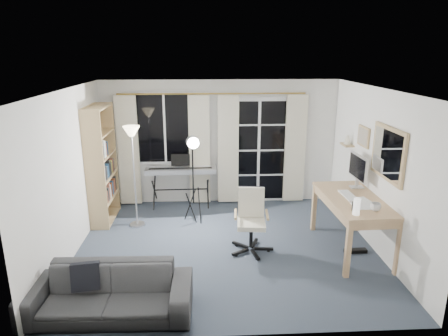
{
  "coord_description": "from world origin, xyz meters",
  "views": [
    {
      "loc": [
        -0.31,
        -5.55,
        2.9
      ],
      "look_at": [
        -0.01,
        0.35,
        1.17
      ],
      "focal_mm": 32.0,
      "sensor_mm": 36.0,
      "label": 1
    }
  ],
  "objects_px": {
    "keyboard_piano": "(181,171)",
    "desk": "(354,204)",
    "monitor": "(358,168)",
    "bookshelf": "(99,168)",
    "office_chair": "(251,214)",
    "mug": "(376,206)",
    "sofa": "(108,285)",
    "torchiere_lamp": "(132,147)",
    "studio_light": "(193,153)"
  },
  "relations": [
    {
      "from": "bookshelf",
      "to": "office_chair",
      "type": "bearing_deg",
      "value": -25.45
    },
    {
      "from": "office_chair",
      "to": "bookshelf",
      "type": "bearing_deg",
      "value": 159.33
    },
    {
      "from": "keyboard_piano",
      "to": "desk",
      "type": "bearing_deg",
      "value": -36.47
    },
    {
      "from": "office_chair",
      "to": "desk",
      "type": "height_order",
      "value": "office_chair"
    },
    {
      "from": "mug",
      "to": "sofa",
      "type": "relative_size",
      "value": 0.07
    },
    {
      "from": "bookshelf",
      "to": "sofa",
      "type": "xyz_separation_m",
      "value": [
        0.7,
        -2.72,
        -0.6
      ]
    },
    {
      "from": "torchiere_lamp",
      "to": "studio_light",
      "type": "distance_m",
      "value": 1.0
    },
    {
      "from": "bookshelf",
      "to": "torchiere_lamp",
      "type": "distance_m",
      "value": 0.82
    },
    {
      "from": "office_chair",
      "to": "sofa",
      "type": "height_order",
      "value": "office_chair"
    },
    {
      "from": "desk",
      "to": "sofa",
      "type": "height_order",
      "value": "desk"
    },
    {
      "from": "torchiere_lamp",
      "to": "monitor",
      "type": "bearing_deg",
      "value": -9.81
    },
    {
      "from": "monitor",
      "to": "sofa",
      "type": "distance_m",
      "value": 4.02
    },
    {
      "from": "bookshelf",
      "to": "monitor",
      "type": "xyz_separation_m",
      "value": [
        4.2,
        -0.89,
        0.19
      ]
    },
    {
      "from": "office_chair",
      "to": "monitor",
      "type": "relative_size",
      "value": 1.57
    },
    {
      "from": "bookshelf",
      "to": "monitor",
      "type": "height_order",
      "value": "bookshelf"
    },
    {
      "from": "monitor",
      "to": "desk",
      "type": "bearing_deg",
      "value": -115.49
    },
    {
      "from": "monitor",
      "to": "mug",
      "type": "bearing_deg",
      "value": -97.72
    },
    {
      "from": "bookshelf",
      "to": "mug",
      "type": "xyz_separation_m",
      "value": [
        4.11,
        -1.84,
        -0.06
      ]
    },
    {
      "from": "desk",
      "to": "monitor",
      "type": "distance_m",
      "value": 0.65
    },
    {
      "from": "sofa",
      "to": "bookshelf",
      "type": "bearing_deg",
      "value": 105.76
    },
    {
      "from": "keyboard_piano",
      "to": "studio_light",
      "type": "xyz_separation_m",
      "value": [
        0.26,
        -0.76,
        0.55
      ]
    },
    {
      "from": "bookshelf",
      "to": "mug",
      "type": "height_order",
      "value": "bookshelf"
    },
    {
      "from": "studio_light",
      "to": "keyboard_piano",
      "type": "bearing_deg",
      "value": 97.82
    },
    {
      "from": "desk",
      "to": "monitor",
      "type": "height_order",
      "value": "monitor"
    },
    {
      "from": "studio_light",
      "to": "desk",
      "type": "bearing_deg",
      "value": -36.26
    },
    {
      "from": "torchiere_lamp",
      "to": "monitor",
      "type": "distance_m",
      "value": 3.62
    },
    {
      "from": "monitor",
      "to": "office_chair",
      "type": "bearing_deg",
      "value": -171.55
    },
    {
      "from": "monitor",
      "to": "sofa",
      "type": "xyz_separation_m",
      "value": [
        -3.5,
        -1.82,
        -0.79
      ]
    },
    {
      "from": "torchiere_lamp",
      "to": "office_chair",
      "type": "distance_m",
      "value": 2.25
    },
    {
      "from": "desk",
      "to": "sofa",
      "type": "xyz_separation_m",
      "value": [
        -3.3,
        -1.37,
        -0.37
      ]
    },
    {
      "from": "keyboard_piano",
      "to": "desk",
      "type": "relative_size",
      "value": 0.83
    },
    {
      "from": "torchiere_lamp",
      "to": "mug",
      "type": "height_order",
      "value": "torchiere_lamp"
    },
    {
      "from": "monitor",
      "to": "mug",
      "type": "xyz_separation_m",
      "value": [
        -0.1,
        -0.95,
        -0.25
      ]
    },
    {
      "from": "bookshelf",
      "to": "monitor",
      "type": "relative_size",
      "value": 3.36
    },
    {
      "from": "torchiere_lamp",
      "to": "desk",
      "type": "distance_m",
      "value": 3.59
    },
    {
      "from": "sofa",
      "to": "torchiere_lamp",
      "type": "bearing_deg",
      "value": 92.75
    },
    {
      "from": "mug",
      "to": "sofa",
      "type": "distance_m",
      "value": 3.55
    },
    {
      "from": "monitor",
      "to": "mug",
      "type": "relative_size",
      "value": 4.4
    },
    {
      "from": "mug",
      "to": "monitor",
      "type": "bearing_deg",
      "value": 84.23
    },
    {
      "from": "studio_light",
      "to": "monitor",
      "type": "bearing_deg",
      "value": -25.63
    },
    {
      "from": "desk",
      "to": "monitor",
      "type": "xyz_separation_m",
      "value": [
        0.2,
        0.45,
        0.42
      ]
    },
    {
      "from": "monitor",
      "to": "studio_light",
      "type": "bearing_deg",
      "value": 163.6
    },
    {
      "from": "studio_light",
      "to": "office_chair",
      "type": "height_order",
      "value": "studio_light"
    },
    {
      "from": "bookshelf",
      "to": "torchiere_lamp",
      "type": "xyz_separation_m",
      "value": [
        0.64,
        -0.28,
        0.43
      ]
    },
    {
      "from": "torchiere_lamp",
      "to": "studio_light",
      "type": "relative_size",
      "value": 1.09
    },
    {
      "from": "keyboard_piano",
      "to": "sofa",
      "type": "xyz_separation_m",
      "value": [
        -0.66,
        -3.25,
        -0.36
      ]
    },
    {
      "from": "bookshelf",
      "to": "sofa",
      "type": "bearing_deg",
      "value": -75.24
    },
    {
      "from": "keyboard_piano",
      "to": "monitor",
      "type": "relative_size",
      "value": 2.19
    },
    {
      "from": "office_chair",
      "to": "torchiere_lamp",
      "type": "bearing_deg",
      "value": 158.61
    },
    {
      "from": "desk",
      "to": "mug",
      "type": "xyz_separation_m",
      "value": [
        0.1,
        -0.5,
        0.17
      ]
    }
  ]
}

